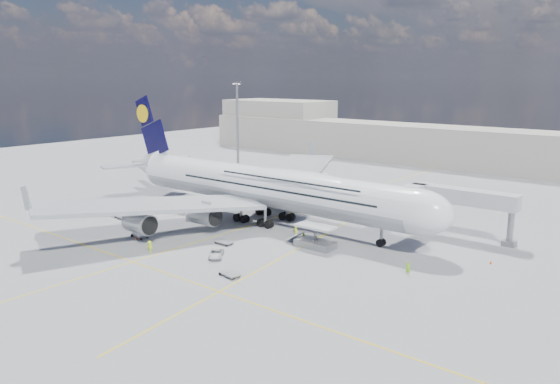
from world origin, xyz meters
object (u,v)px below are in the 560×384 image
Objects in this scene: crew_loader at (303,236)px; crew_wing at (129,222)px; jet_bridge at (439,198)px; dolly_back at (122,216)px; crew_van at (296,228)px; cargo_loader at (314,240)px; dolly_nose_near at (224,242)px; crew_tug at (150,247)px; cone_wing_right_outer at (137,238)px; dolly_row_b at (150,218)px; dolly_nose_far at (230,274)px; baggage_tug at (193,216)px; service_van at (216,254)px; cone_wing_right_inner at (147,231)px; crew_nose at (408,268)px; dolly_row_a at (116,214)px; catering_truck_outer at (316,176)px; cone_nose at (491,262)px; light_mast at (237,127)px; catering_truck_inner at (284,181)px; cone_wing_left_outer at (303,184)px; cone_tail at (115,198)px; dolly_row_c at (139,231)px; cone_wing_left_inner at (287,209)px; airliner at (265,186)px.

crew_wing is at bearing -108.14° from crew_loader.
jet_bridge is 59.51m from dolly_back.
cargo_loader is at bearing -155.59° from crew_van.
jet_bridge reaches higher than dolly_nose_near.
cone_wing_right_outer is (-7.49, 3.06, -0.68)m from crew_tug.
cone_wing_right_outer is (8.91, -9.58, -0.05)m from dolly_row_b.
crew_loader reaches higher than dolly_nose_far.
dolly_nose_far is at bearing -51.39° from baggage_tug.
dolly_back is 1.77× the size of crew_wing.
cargo_loader is 2.81× the size of dolly_row_b.
dolly_nose_far is (-14.38, -36.16, -6.50)m from jet_bridge.
cone_wing_right_inner is at bearing 135.24° from service_van.
crew_nose is at bearing 17.14° from cone_wing_right_outer.
cone_wing_right_inner is at bearing 176.16° from dolly_nose_far.
dolly_row_a is at bearing -178.04° from dolly_row_b.
catering_truck_outer is 13.49× the size of cone_nose.
dolly_row_a is 40.00m from crew_loader.
light_mast reaches higher than baggage_tug.
dolly_row_a is at bearing -131.03° from catering_truck_inner.
cone_wing_left_outer is (-4.02, 40.74, -0.49)m from baggage_tug.
cargo_loader is 55.21m from cone_tail.
catering_truck_inner is 12.98m from catering_truck_outer.
dolly_row_b is 5.95× the size of cone_wing_right_inner.
crew_van reaches higher than cone_nose.
jet_bridge is 52.68m from catering_truck_outer.
light_mast is 50.96× the size of cone_nose.
catering_truck_inner is (24.72, -9.95, -11.08)m from light_mast.
dolly_nose_near is 41.46m from cone_nose.
catering_truck_outer is at bearing 72.44° from service_van.
jet_bridge is 36.77× the size of cone_wing_right_inner.
dolly_row_b is 1.73× the size of crew_van.
dolly_row_c reaches higher than cone_wing_right_inner.
cargo_loader is 30.16m from cone_wing_right_outer.
crew_tug is 3.26× the size of cone_wing_left_inner.
crew_loader is (-1.99, 19.61, 0.49)m from dolly_nose_far.
cone_nose reaches higher than dolly_nose_far.
crew_van is 0.93× the size of crew_tug.
jet_bridge reaches higher than crew_nose.
dolly_nose_far is at bearing -6.16° from cone_wing_right_outer.
cone_wing_left_outer is (10.19, 48.31, -0.13)m from dolly_row_a.
dolly_row_c is 0.42× the size of catering_truck_inner.
jet_bridge reaches higher than cone_wing_left_outer.
dolly_row_c is 2.07× the size of crew_loader.
dolly_row_c reaches higher than dolly_row_a.
crew_wing is 51.49m from cone_wing_left_outer.
cone_nose reaches higher than dolly_row_b.
crew_loader reaches higher than dolly_row_b.
airliner reaches higher than dolly_row_c.
crew_van is at bearing 114.10° from dolly_nose_far.
service_van reaches higher than cone_wing_right_inner.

